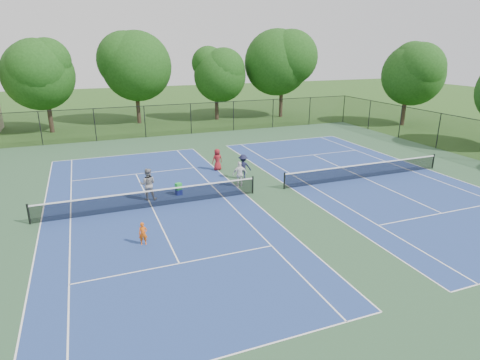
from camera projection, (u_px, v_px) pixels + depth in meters
name	position (u px, v px, depth m)	size (l,w,h in m)	color
ground	(269.00, 191.00, 24.19)	(140.00, 140.00, 0.00)	#234716
court_pad	(269.00, 191.00, 24.19)	(36.00, 36.00, 0.01)	#30563B
tennis_court_left	(152.00, 206.00, 21.73)	(12.00, 23.83, 1.07)	navy
tennis_court_right	(364.00, 177.00, 26.59)	(12.00, 23.83, 1.07)	navy
perimeter_fence	(269.00, 166.00, 23.69)	(36.08, 36.08, 3.02)	black
tree_back_a	(43.00, 71.00, 38.95)	(6.80, 6.80, 9.15)	#2D2116
tree_back_b	(135.00, 63.00, 43.67)	(7.60, 7.60, 10.03)	#2D2116
tree_back_c	(216.00, 72.00, 46.26)	(6.00, 6.00, 8.40)	#2D2116
tree_back_d	(282.00, 60.00, 47.73)	(7.80, 7.80, 10.37)	#2D2116
tree_side_e	(409.00, 71.00, 42.70)	(6.60, 6.60, 8.87)	#2D2116
child_player	(143.00, 234.00, 17.53)	(0.38, 0.25, 1.04)	#D7530E
instructor	(148.00, 184.00, 22.58)	(0.90, 0.70, 1.85)	gray
bystander_a	(240.00, 174.00, 24.76)	(0.95, 0.39, 1.62)	white
bystander_b	(243.00, 167.00, 26.22)	(1.06, 0.61, 1.65)	#181935
bystander_c	(217.00, 160.00, 28.10)	(0.75, 0.49, 1.53)	maroon
ball_crate	(179.00, 192.00, 23.57)	(0.35, 0.29, 0.33)	navy
ball_hopper	(178.00, 186.00, 23.46)	(0.33, 0.27, 0.39)	green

